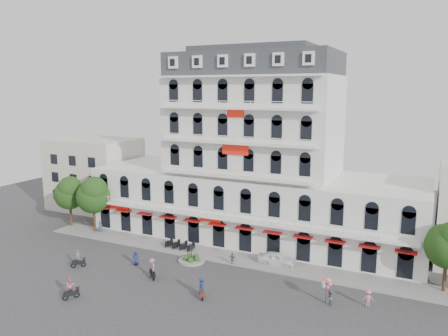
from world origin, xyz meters
TOP-DOWN VIEW (x-y plane):
  - ground at (0.00, 0.00)m, footprint 120.00×120.00m
  - sidewalk at (0.00, 9.00)m, footprint 53.00×4.00m
  - main_building at (0.00, 18.00)m, footprint 45.00×15.00m
  - flank_building_west at (-30.00, 20.00)m, footprint 14.00×10.00m
  - traffic_island at (-3.00, 6.00)m, footprint 3.20×3.20m
  - parked_scooter_row at (-6.35, 8.80)m, footprint 4.40×1.80m
  - tree_west_outer at (-25.95, 9.98)m, footprint 4.50×4.48m
  - tree_west_inner at (-20.95, 9.48)m, footprint 4.76×4.76m
  - tree_east_inner at (24.05, 9.98)m, footprint 4.40×4.37m
  - parked_car at (6.43, 9.50)m, footprint 4.46×2.08m
  - rider_west at (-13.98, -1.12)m, footprint 1.32×1.30m
  - rider_southwest at (-8.99, -7.34)m, footprint 1.06×1.53m
  - rider_east at (2.50, -1.64)m, footprint 1.12×1.48m
  - rider_center at (-4.49, 0.01)m, footprint 1.35×1.30m
  - pedestrian_left at (-8.41, 2.33)m, footprint 0.90×0.68m
  - pedestrian_mid at (1.84, 7.13)m, footprint 0.90×0.42m
  - pedestrian_right at (17.49, 3.63)m, footprint 1.21×0.89m
  - pedestrian_far at (-20.00, 9.50)m, footprint 0.70×0.76m
  - balloon_vendor at (13.95, 2.45)m, footprint 1.27×1.20m

SIDE VIEW (x-z plane):
  - ground at x=0.00m, z-range 0.00..0.00m
  - parked_scooter_row at x=-6.35m, z-range -0.55..0.55m
  - sidewalk at x=0.00m, z-range 0.00..0.16m
  - traffic_island at x=-3.00m, z-range -0.54..1.06m
  - parked_car at x=6.43m, z-range 0.00..1.48m
  - pedestrian_mid at x=1.84m, z-range 0.00..1.50m
  - pedestrian_left at x=-8.41m, z-range 0.00..1.66m
  - pedestrian_right at x=17.49m, z-range 0.00..1.68m
  - pedestrian_far at x=-20.00m, z-range 0.00..1.73m
  - rider_west at x=-13.98m, z-range -0.12..1.99m
  - rider_east at x=2.50m, z-range 0.00..2.22m
  - rider_southwest at x=-8.99m, z-range 0.04..2.35m
  - rider_center at x=-4.49m, z-range 0.08..2.38m
  - balloon_vendor at x=13.95m, z-range 0.09..2.54m
  - tree_east_inner at x=24.05m, z-range 1.43..9.00m
  - tree_west_outer at x=-25.95m, z-range 1.47..9.23m
  - tree_west_inner at x=-20.95m, z-range 1.56..9.81m
  - flank_building_west at x=-30.00m, z-range 0.00..12.00m
  - main_building at x=0.00m, z-range -2.94..22.86m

